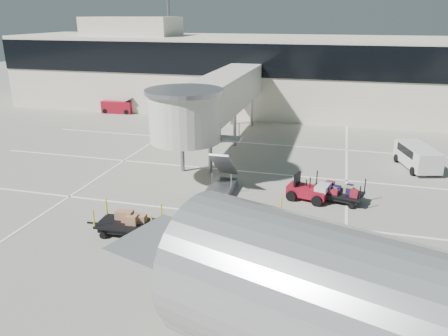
{
  "coord_description": "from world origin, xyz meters",
  "views": [
    {
      "loc": [
        5.08,
        -18.8,
        10.31
      ],
      "look_at": [
        -0.95,
        3.87,
        2.0
      ],
      "focal_mm": 35.0,
      "sensor_mm": 36.0,
      "label": 1
    }
  ],
  "objects": [
    {
      "name": "box_cart_near",
      "position": [
        1.33,
        0.66,
        0.61
      ],
      "size": [
        3.98,
        2.2,
        1.53
      ],
      "rotation": [
        0.0,
        0.0,
        0.21
      ],
      "color": "black",
      "rests_on": "ground"
    },
    {
      "name": "ground_worker",
      "position": [
        1.16,
        -4.48,
        0.89
      ],
      "size": [
        0.78,
        0.71,
        1.79
      ],
      "primitive_type": "imported",
      "rotation": [
        0.0,
        0.0,
        0.57
      ],
      "color": "#B5FF1A",
      "rests_on": "ground"
    },
    {
      "name": "terminal",
      "position": [
        -0.35,
        29.94,
        4.11
      ],
      "size": [
        64.0,
        12.11,
        15.2
      ],
      "color": "beige",
      "rests_on": "ground"
    },
    {
      "name": "ground",
      "position": [
        0.0,
        0.0,
        0.0
      ],
      "size": [
        140.0,
        140.0,
        0.0
      ],
      "primitive_type": "plane",
      "color": "#9C998B",
      "rests_on": "ground"
    },
    {
      "name": "baggage_tug",
      "position": [
        3.81,
        5.2,
        0.55
      ],
      "size": [
        2.52,
        1.94,
        1.52
      ],
      "rotation": [
        0.0,
        0.0,
        -0.24
      ],
      "color": "maroon",
      "rests_on": "ground"
    },
    {
      "name": "jet_bridge",
      "position": [
        -3.97,
        12.26,
        4.28
      ],
      "size": [
        5.7,
        20.4,
        6.03
      ],
      "color": "beige",
      "rests_on": "ground"
    },
    {
      "name": "minivan",
      "position": [
        10.68,
        12.84,
        0.96
      ],
      "size": [
        2.81,
        4.54,
        1.6
      ],
      "rotation": [
        0.0,
        0.0,
        0.28
      ],
      "color": "silver",
      "rests_on": "ground"
    },
    {
      "name": "belt_loader",
      "position": [
        -18.34,
        24.0,
        0.66
      ],
      "size": [
        3.69,
        1.65,
        1.74
      ],
      "rotation": [
        0.0,
        0.0,
        0.06
      ],
      "color": "maroon",
      "rests_on": "ground"
    },
    {
      "name": "box_cart_far",
      "position": [
        -4.44,
        -1.3,
        0.54
      ],
      "size": [
        3.81,
        1.71,
        1.48
      ],
      "rotation": [
        0.0,
        0.0,
        0.06
      ],
      "color": "black",
      "rests_on": "ground"
    },
    {
      "name": "suitcase_cart",
      "position": [
        5.27,
        5.45,
        0.54
      ],
      "size": [
        3.73,
        2.14,
        1.43
      ],
      "rotation": [
        0.0,
        0.0,
        -0.24
      ],
      "color": "black",
      "rests_on": "ground"
    },
    {
      "name": "lane_markings",
      "position": [
        -0.67,
        9.33,
        0.01
      ],
      "size": [
        40.0,
        30.0,
        0.02
      ],
      "color": "white",
      "rests_on": "ground"
    }
  ]
}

